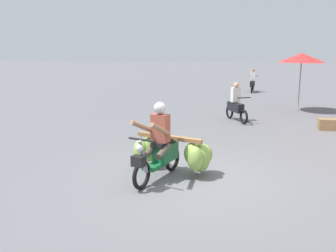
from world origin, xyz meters
The scene contains 6 objects.
ground_plane centered at (0.00, 0.00, 0.00)m, with size 120.00×120.00×0.00m, color slate.
motorbike_main_loaded centered at (-0.48, 0.21, 0.51)m, with size 1.78×1.98×1.58m.
motorbike_distant_ahead_left centered at (0.72, 6.34, 0.57)m, with size 0.89×1.46×1.40m.
motorbike_distant_ahead_right centered at (1.47, 15.44, 0.57)m, with size 0.50×1.62×1.40m.
market_umbrella_near_shop centered at (3.24, 8.98, 2.21)m, with size 1.85×1.85×2.40m.
produce_crate centered at (3.69, 5.44, 0.18)m, with size 0.56×0.40×0.36m, color olive.
Camera 1 is at (0.97, -7.04, 2.63)m, focal length 39.33 mm.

